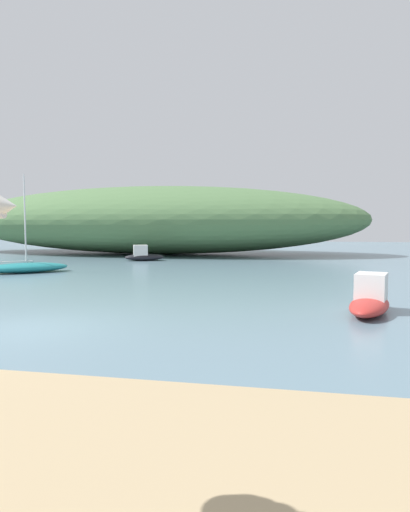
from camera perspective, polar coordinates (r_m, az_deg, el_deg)
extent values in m
plane|color=slate|center=(12.63, -21.48, -8.59)|extent=(120.00, 120.00, 0.00)
ellipsoid|color=#517547|center=(41.27, -6.58, 4.48)|extent=(37.58, 13.14, 6.00)
cone|color=silver|center=(3.82, -23.88, 5.75)|extent=(0.22, 0.25, 0.25)
ellipsoid|color=black|center=(33.40, -7.60, -0.15)|extent=(3.04, 2.10, 0.50)
cube|color=silver|center=(33.35, -8.09, 0.67)|extent=(1.25, 1.17, 0.82)
ellipsoid|color=#B72D28|center=(14.60, 19.91, -5.85)|extent=(1.88, 3.30, 0.50)
cube|color=silver|center=(14.83, 20.10, -3.71)|extent=(1.13, 1.28, 0.87)
ellipsoid|color=teal|center=(26.94, -21.48, -1.37)|extent=(4.44, 3.99, 0.55)
cylinder|color=silver|center=(26.83, -21.63, 4.18)|extent=(0.08, 0.08, 5.00)
cylinder|color=silver|center=(26.85, -22.90, -0.66)|extent=(1.59, 1.28, 0.06)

